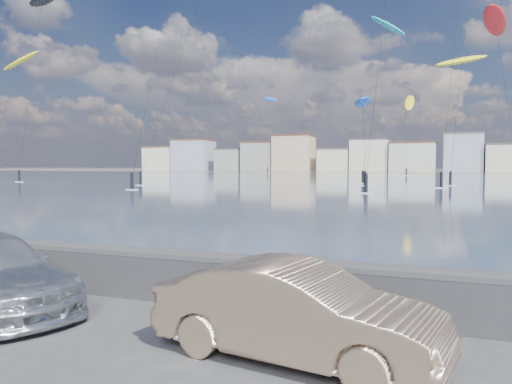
{
  "coord_description": "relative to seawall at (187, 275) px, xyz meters",
  "views": [
    {
      "loc": [
        4.81,
        -6.09,
        2.79
      ],
      "look_at": [
        1.0,
        4.0,
        2.2
      ],
      "focal_mm": 35.0,
      "sensor_mm": 36.0,
      "label": 1
    }
  ],
  "objects": [
    {
      "name": "far_buildings",
      "position": [
        1.31,
        183.3,
        5.44
      ],
      "size": [
        240.79,
        13.26,
        14.6
      ],
      "color": "silver",
      "rests_on": "ground"
    },
    {
      "name": "kitesurfer_1",
      "position": [
        -80.91,
        74.86,
        24.28
      ],
      "size": [
        10.19,
        12.59,
        27.76
      ],
      "color": "yellow",
      "rests_on": "ground"
    },
    {
      "name": "kitesurfer_4",
      "position": [
        -62.1,
        61.61,
        30.8
      ],
      "size": [
        10.46,
        13.02,
        32.48
      ],
      "color": "black",
      "rests_on": "ground"
    },
    {
      "name": "car_champagne",
      "position": [
        2.88,
        -2.04,
        0.11
      ],
      "size": [
        4.39,
        2.12,
        1.39
      ],
      "primitive_type": "imported",
      "rotation": [
        0.0,
        0.0,
        1.41
      ],
      "color": "tan",
      "rests_on": "ground"
    },
    {
      "name": "kitesurfer_7",
      "position": [
        10.29,
        58.77,
        19.3
      ],
      "size": [
        4.5,
        16.51,
        21.82
      ],
      "color": "red",
      "rests_on": "ground"
    },
    {
      "name": "far_shore_strip",
      "position": [
        0.0,
        197.3,
        -0.57
      ],
      "size": [
        500.0,
        60.0,
        0.0
      ],
      "primitive_type": "cube",
      "color": "#4C473D",
      "rests_on": "ground"
    },
    {
      "name": "kitesurfer_16",
      "position": [
        7.06,
        77.05,
        18.4
      ],
      "size": [
        9.36,
        19.91,
        20.79
      ],
      "color": "yellow",
      "rests_on": "ground"
    },
    {
      "name": "kitesurfer_10",
      "position": [
        -4.38,
        76.38,
        24.44
      ],
      "size": [
        6.71,
        13.71,
        28.25
      ],
      "color": "#19BFBF",
      "rests_on": "ground"
    },
    {
      "name": "kitesurfer_11",
      "position": [
        -52.23,
        156.01,
        24.38
      ],
      "size": [
        7.53,
        11.33,
        27.23
      ],
      "color": "blue",
      "rests_on": "ground"
    },
    {
      "name": "kitesurfer_2",
      "position": [
        -6.91,
        68.57,
        11.57
      ],
      "size": [
        4.63,
        16.21,
        13.24
      ],
      "color": "blue",
      "rests_on": "ground"
    },
    {
      "name": "bay_water",
      "position": [
        0.0,
        88.8,
        -0.58
      ],
      "size": [
        500.0,
        177.0,
        0.0
      ],
      "primitive_type": "cube",
      "color": "#2F4357",
      "rests_on": "ground"
    },
    {
      "name": "kitesurfer_18",
      "position": [
        -3.97,
        127.85,
        18.07
      ],
      "size": [
        2.53,
        12.12,
        21.7
      ],
      "color": "yellow",
      "rests_on": "ground"
    },
    {
      "name": "seawall",
      "position": [
        0.0,
        0.0,
        0.0
      ],
      "size": [
        400.0,
        0.36,
        1.08
      ],
      "color": "#28282B",
      "rests_on": "ground"
    },
    {
      "name": "ground",
      "position": [
        0.0,
        -2.7,
        -0.58
      ],
      "size": [
        700.0,
        700.0,
        0.0
      ],
      "primitive_type": "plane",
      "color": "#333335",
      "rests_on": "ground"
    }
  ]
}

